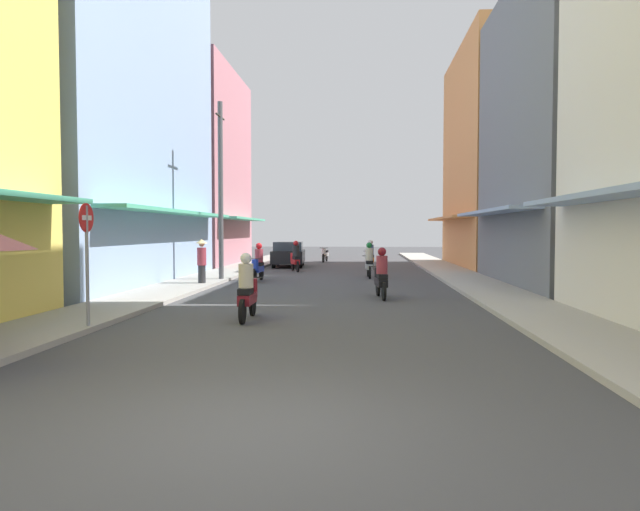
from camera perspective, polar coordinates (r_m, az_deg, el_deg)
ground_plane at (r=24.45m, az=1.62°, el=-2.39°), size 99.36×99.36×0.00m
sidewalk_left at (r=25.30m, az=-10.83°, el=-2.13°), size 2.16×53.16×0.12m
sidewalk_right at (r=24.80m, az=14.33°, el=-2.26°), size 2.16×53.16×0.12m
building_left_mid at (r=24.92m, az=-22.16°, el=16.52°), size 7.05×13.64×16.41m
building_left_far at (r=35.80m, az=-13.21°, el=8.45°), size 7.05×9.74×11.69m
building_right_mid at (r=23.80m, az=25.39°, el=10.91°), size 7.05×10.31×11.34m
building_right_far at (r=34.53m, az=18.59°, el=9.24°), size 7.05×11.46×12.44m
motorbike_red at (r=29.13m, az=-2.51°, el=-0.22°), size 0.75×1.74×1.58m
motorbike_white at (r=38.03m, az=0.49°, el=0.12°), size 0.55×1.81×0.96m
motorbike_maroon at (r=13.36m, az=-7.29°, el=-3.45°), size 0.55×1.81×1.58m
motorbike_orange at (r=31.32m, az=5.03°, el=-0.04°), size 0.57×1.80×1.58m
motorbike_silver at (r=25.24m, az=4.93°, el=-0.64°), size 0.55×1.81×1.58m
motorbike_blue at (r=23.60m, az=-6.24°, el=-0.87°), size 0.55×1.81×1.58m
motorbike_black at (r=17.57m, az=6.15°, el=-2.02°), size 0.55×1.81×1.58m
parked_car at (r=32.86m, az=-3.17°, el=0.15°), size 2.01×4.20×1.45m
pedestrian_foreground at (r=21.79m, az=-11.79°, el=-0.41°), size 0.44×0.44×1.77m
utility_pole at (r=23.55m, az=-9.94°, el=6.46°), size 0.20×1.20×7.30m
street_sign_no_entry at (r=12.62m, az=-22.36°, el=0.65°), size 0.07×0.60×2.65m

